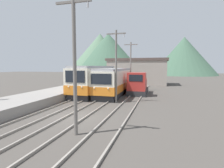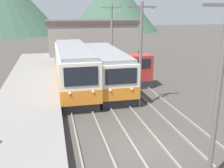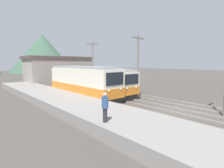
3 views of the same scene
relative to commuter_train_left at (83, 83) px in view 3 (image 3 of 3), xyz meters
The scene contains 12 objects.
ground_plane 11.33m from the commuter_train_left, 76.56° to the right, with size 200.00×200.00×0.00m, color #47423D.
platform_left 11.56m from the commuter_train_left, 108.54° to the right, with size 4.50×54.00×0.84m, color gray.
track_left 11.02m from the commuter_train_left, 90.00° to the right, with size 1.54×60.00×0.14m.
track_center 11.37m from the commuter_train_left, 75.57° to the right, with size 1.54×60.00×0.14m.
track_right 12.45m from the commuter_train_left, 61.94° to the right, with size 1.54×60.00×0.14m.
commuter_train_left is the anchor object (origin of this frame).
commuter_train_center 2.81m from the commuter_train_left, ahead, with size 2.84×10.72×3.52m.
shunting_locomotive 5.95m from the commuter_train_left, 11.71° to the left, with size 2.40×5.27×3.00m.
catenary_mast_mid 7.04m from the commuter_train_left, 49.81° to the right, with size 2.00×0.20×7.42m.
catenary_mast_far 6.23m from the commuter_train_left, 42.16° to the left, with size 2.00×0.20×7.42m.
person_on_platform 11.94m from the commuter_train_left, 116.09° to the right, with size 0.38×0.38×1.74m.
station_building 15.64m from the commuter_train_left, 75.52° to the left, with size 12.60×6.30×5.48m.
Camera 3 is at (-14.06, -7.42, 4.26)m, focal length 28.00 mm.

